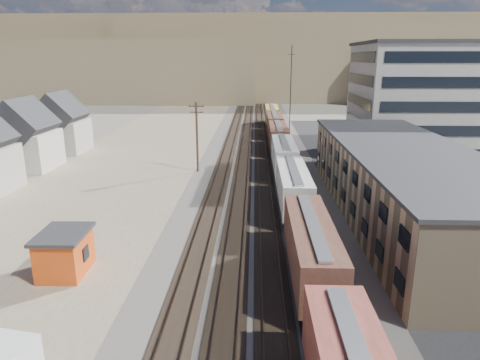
{
  "coord_description": "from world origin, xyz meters",
  "views": [
    {
      "loc": [
        -0.35,
        -17.68,
        15.86
      ],
      "look_at": [
        -1.89,
        27.33,
        3.0
      ],
      "focal_mm": 32.0,
      "sensor_mm": 36.0,
      "label": 1
    }
  ],
  "objects_px": {
    "utility_pole_north": "(197,136)",
    "parked_car_blue": "(417,172)",
    "maintenance_shed": "(65,252)",
    "freight_train": "(288,168)"
  },
  "relations": [
    {
      "from": "freight_train",
      "to": "maintenance_shed",
      "type": "xyz_separation_m",
      "value": [
        -18.44,
        -22.04,
        -1.09
      ]
    },
    {
      "from": "freight_train",
      "to": "maintenance_shed",
      "type": "bearing_deg",
      "value": -129.91
    },
    {
      "from": "utility_pole_north",
      "to": "freight_train",
      "type": "bearing_deg",
      "value": -34.74
    },
    {
      "from": "maintenance_shed",
      "to": "utility_pole_north",
      "type": "bearing_deg",
      "value": 78.65
    },
    {
      "from": "utility_pole_north",
      "to": "parked_car_blue",
      "type": "relative_size",
      "value": 1.82
    },
    {
      "from": "utility_pole_north",
      "to": "parked_car_blue",
      "type": "height_order",
      "value": "utility_pole_north"
    },
    {
      "from": "freight_train",
      "to": "utility_pole_north",
      "type": "xyz_separation_m",
      "value": [
        -12.3,
        8.53,
        2.5
      ]
    },
    {
      "from": "freight_train",
      "to": "parked_car_blue",
      "type": "xyz_separation_m",
      "value": [
        18.33,
        6.8,
        -2.03
      ]
    },
    {
      "from": "freight_train",
      "to": "utility_pole_north",
      "type": "bearing_deg",
      "value": 145.26
    },
    {
      "from": "maintenance_shed",
      "to": "parked_car_blue",
      "type": "xyz_separation_m",
      "value": [
        36.77,
        28.83,
        -0.94
      ]
    }
  ]
}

